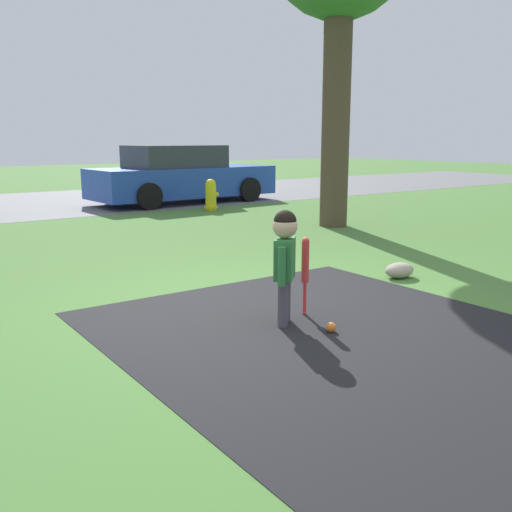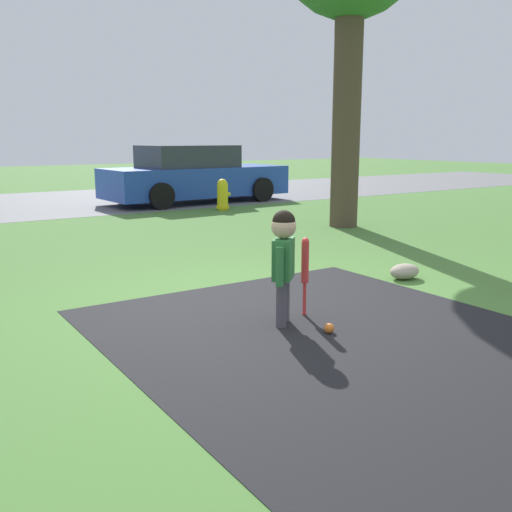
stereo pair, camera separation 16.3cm
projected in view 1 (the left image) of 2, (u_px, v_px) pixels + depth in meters
name	position (u px, v px, depth m)	size (l,w,h in m)	color
ground_plane	(271.00, 310.00, 5.09)	(60.00, 60.00, 0.00)	#477533
street_strip	(9.00, 205.00, 13.09)	(40.00, 6.00, 0.01)	slate
child	(285.00, 251.00, 4.58)	(0.30, 0.29, 0.94)	#4C4751
baseball_bat	(305.00, 265.00, 4.85)	(0.07, 0.07, 0.68)	red
sports_ball	(331.00, 327.00, 4.49)	(0.08, 0.08, 0.08)	orange
fire_hydrant	(211.00, 195.00, 12.10)	(0.33, 0.29, 0.66)	yellow
parked_car	(181.00, 176.00, 13.52)	(4.46, 1.99, 1.35)	#2347AD
edging_rock	(399.00, 270.00, 6.24)	(0.36, 0.25, 0.17)	#9E937F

